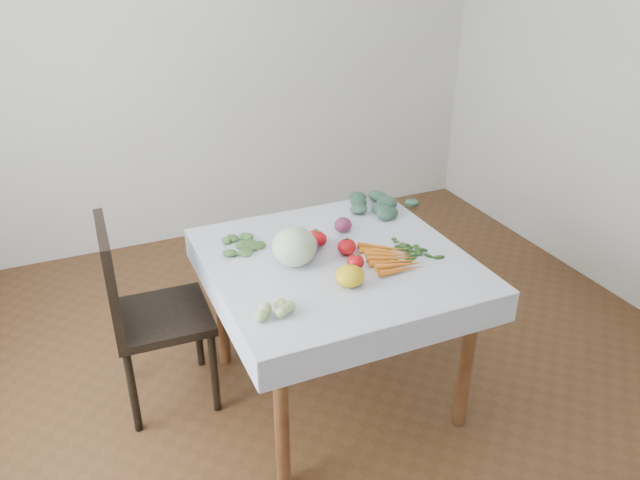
% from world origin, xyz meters
% --- Properties ---
extents(ground, '(4.00, 4.00, 0.00)m').
position_xyz_m(ground, '(0.00, 0.00, 0.00)').
color(ground, '#55331B').
extents(back_wall, '(4.00, 0.04, 2.70)m').
position_xyz_m(back_wall, '(0.00, 2.00, 1.35)').
color(back_wall, silver).
rests_on(back_wall, ground).
extents(table, '(1.00, 1.00, 0.75)m').
position_xyz_m(table, '(0.00, 0.00, 0.65)').
color(table, brown).
rests_on(table, ground).
extents(tablecloth, '(1.12, 1.12, 0.01)m').
position_xyz_m(tablecloth, '(0.00, 0.00, 0.75)').
color(tablecloth, white).
rests_on(tablecloth, table).
extents(chair, '(0.45, 0.45, 0.96)m').
position_xyz_m(chair, '(-0.85, 0.29, 0.55)').
color(chair, black).
rests_on(chair, ground).
extents(cabbage, '(0.20, 0.20, 0.18)m').
position_xyz_m(cabbage, '(-0.19, 0.02, 0.84)').
color(cabbage, '#AEC1A1').
rests_on(cabbage, tablecloth).
extents(tomato_a, '(0.11, 0.11, 0.07)m').
position_xyz_m(tomato_a, '(-0.03, 0.16, 0.79)').
color(tomato_a, red).
rests_on(tomato_a, tablecloth).
extents(tomato_b, '(0.11, 0.11, 0.07)m').
position_xyz_m(tomato_b, '(0.06, 0.01, 0.79)').
color(tomato_b, red).
rests_on(tomato_b, tablecloth).
extents(tomato_c, '(0.09, 0.09, 0.07)m').
position_xyz_m(tomato_c, '(-0.02, 0.14, 0.79)').
color(tomato_c, red).
rests_on(tomato_c, tablecloth).
extents(tomato_d, '(0.08, 0.08, 0.07)m').
position_xyz_m(tomato_d, '(0.03, -0.12, 0.79)').
color(tomato_d, red).
rests_on(tomato_d, tablecloth).
extents(heirloom_back, '(0.16, 0.16, 0.09)m').
position_xyz_m(heirloom_back, '(-0.16, 0.12, 0.80)').
color(heirloom_back, gold).
rests_on(heirloom_back, tablecloth).
extents(heirloom_front, '(0.15, 0.15, 0.09)m').
position_xyz_m(heirloom_front, '(-0.05, -0.23, 0.80)').
color(heirloom_front, gold).
rests_on(heirloom_front, tablecloth).
extents(onion_a, '(0.11, 0.11, 0.07)m').
position_xyz_m(onion_a, '(0.14, 0.23, 0.79)').
color(onion_a, '#5E1A3F').
rests_on(onion_a, tablecloth).
extents(onion_b, '(0.10, 0.10, 0.08)m').
position_xyz_m(onion_b, '(-0.10, 0.09, 0.79)').
color(onion_b, '#5E1A3F').
rests_on(onion_b, tablecloth).
extents(tomatillo_cluster, '(0.14, 0.11, 0.04)m').
position_xyz_m(tomatillo_cluster, '(-0.41, -0.31, 0.78)').
color(tomatillo_cluster, '#BCDA7D').
rests_on(tomatillo_cluster, tablecloth).
extents(carrot_bunch, '(0.23, 0.32, 0.03)m').
position_xyz_m(carrot_bunch, '(0.22, -0.13, 0.77)').
color(carrot_bunch, orange).
rests_on(carrot_bunch, tablecloth).
extents(kale_bunch, '(0.37, 0.30, 0.05)m').
position_xyz_m(kale_bunch, '(0.47, 0.40, 0.78)').
color(kale_bunch, '#355743').
rests_on(kale_bunch, tablecloth).
extents(basil_bunch, '(0.26, 0.19, 0.01)m').
position_xyz_m(basil_bunch, '(0.33, -0.10, 0.76)').
color(basil_bunch, '#244D18').
rests_on(basil_bunch, tablecloth).
extents(dill_bunch, '(0.21, 0.21, 0.02)m').
position_xyz_m(dill_bunch, '(-0.36, 0.28, 0.77)').
color(dill_bunch, '#4E7636').
rests_on(dill_bunch, tablecloth).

